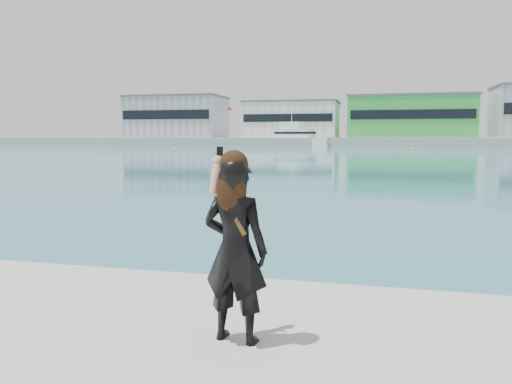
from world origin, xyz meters
TOP-DOWN VIEW (x-y plane):
  - far_quay at (0.00, 130.00)m, footprint 320.00×40.00m
  - warehouse_grey_left at (-55.00, 127.98)m, footprint 26.52×16.36m
  - warehouse_white at (-22.00, 127.98)m, footprint 24.48×15.35m
  - warehouse_green at (8.00, 127.98)m, footprint 30.60×16.36m
  - flagpole_left at (-37.91, 121.00)m, footprint 1.28×0.16m
  - flagpole_right at (22.09, 121.00)m, footprint 1.28×0.16m
  - motor_yacht at (-18.37, 113.48)m, footprint 16.78×8.68m
  - buoy_far at (-31.15, 70.47)m, footprint 0.50×0.50m
  - buoy_extra at (6.41, 86.19)m, footprint 0.50×0.50m
  - woman at (-0.13, -0.81)m, footprint 0.60×0.44m

SIDE VIEW (x-z plane):
  - buoy_far at x=-31.15m, z-range -0.25..0.25m
  - buoy_extra at x=6.41m, z-range -0.25..0.25m
  - far_quay at x=0.00m, z-range 0.00..2.00m
  - woman at x=-0.13m, z-range 0.81..2.41m
  - motor_yacht at x=-18.37m, z-range -1.65..5.89m
  - flagpole_left at x=-37.91m, z-range 2.54..10.54m
  - flagpole_right at x=22.09m, z-range 2.54..10.54m
  - warehouse_white at x=-22.00m, z-range 2.01..11.51m
  - warehouse_green at x=8.00m, z-range 2.01..12.51m
  - warehouse_grey_left at x=-55.00m, z-range 2.01..13.51m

